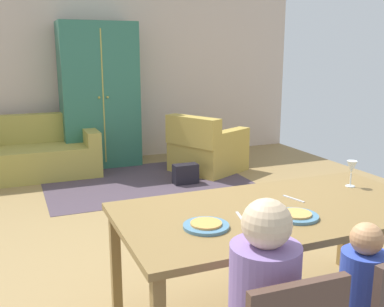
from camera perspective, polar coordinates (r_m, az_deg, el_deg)
name	(u,v)px	position (r m, az deg, el deg)	size (l,w,h in m)	color
ground_plane	(169,230)	(4.42, -2.99, -9.72)	(6.61, 6.24, 0.02)	olive
back_wall	(99,74)	(7.15, -11.73, 9.94)	(6.61, 0.10, 2.70)	beige
dining_table	(278,218)	(2.81, 10.94, -8.03)	(1.96, 1.00, 0.76)	olive
plate_near_man	(206,226)	(2.44, 1.81, -9.22)	(0.25, 0.25, 0.02)	teal
pizza_near_man	(206,223)	(2.43, 1.81, -8.90)	(0.17, 0.17, 0.01)	gold
plate_near_child	(296,216)	(2.64, 13.15, -7.77)	(0.25, 0.25, 0.02)	teal
pizza_near_child	(297,214)	(2.64, 13.17, -7.47)	(0.17, 0.17, 0.01)	#DC9D4C
wine_glass	(352,168)	(3.30, 19.65, -1.78)	(0.07, 0.07, 0.19)	silver
fork	(240,217)	(2.60, 6.14, -7.99)	(0.02, 0.15, 0.01)	silver
knife	(294,199)	(2.96, 12.81, -5.64)	(0.01, 0.17, 0.01)	silver
area_rug	(146,181)	(5.99, -5.91, -3.49)	(2.60, 1.80, 0.01)	#493C48
couch	(33,154)	(6.53, -19.57, -0.09)	(1.72, 0.86, 0.82)	#A79843
armchair	(206,149)	(6.39, 1.78, 0.53)	(1.15, 1.15, 0.82)	#B89942
armoire	(99,95)	(6.78, -11.71, 7.25)	(1.10, 0.59, 2.10)	#2E6A54
handbag	(186,174)	(5.82, -0.83, -2.62)	(0.32, 0.16, 0.26)	black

